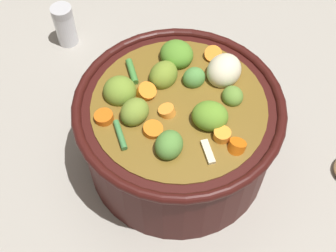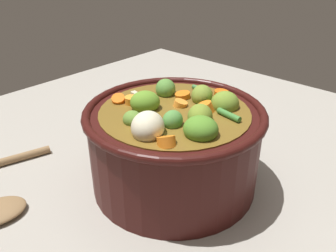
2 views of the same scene
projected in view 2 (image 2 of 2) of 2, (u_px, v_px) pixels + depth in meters
name	position (u px, v px, depth m)	size (l,w,h in m)	color
ground_plane	(174.00, 181.00, 0.56)	(1.10, 1.10, 0.00)	#9E998E
cooking_pot	(174.00, 144.00, 0.53)	(0.27, 0.27, 0.15)	#38110F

